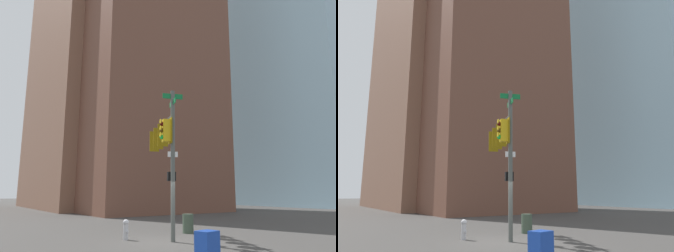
% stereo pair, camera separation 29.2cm
% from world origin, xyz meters
% --- Properties ---
extents(ground_plane, '(200.00, 200.00, 0.00)m').
position_xyz_m(ground_plane, '(0.00, 0.00, 0.00)').
color(ground_plane, '#423F3D').
extents(signal_pole_assembly, '(5.25, 2.45, 6.61)m').
position_xyz_m(signal_pole_assembly, '(-1.52, 0.86, 4.55)').
color(signal_pole_assembly, '#4C514C').
rests_on(signal_pole_assembly, ground_plane).
extents(fire_hydrant, '(0.34, 0.26, 0.87)m').
position_xyz_m(fire_hydrant, '(-1.58, -1.07, 0.47)').
color(fire_hydrant, '#B2B2B7').
rests_on(fire_hydrant, ground_plane).
extents(litter_bin, '(0.56, 0.56, 0.95)m').
position_xyz_m(litter_bin, '(-1.88, 2.63, 0.47)').
color(litter_bin, '#384738').
rests_on(litter_bin, ground_plane).
extents(newspaper_box, '(0.54, 0.63, 1.05)m').
position_xyz_m(newspaper_box, '(4.93, -2.02, 0.53)').
color(newspaper_box, '#193FA5').
rests_on(newspaper_box, ground_plane).
extents(building_brick_midblock, '(21.50, 14.58, 49.21)m').
position_xyz_m(building_brick_midblock, '(-31.25, 8.85, 24.60)').
color(building_brick_midblock, '#845B47').
rests_on(building_brick_midblock, ground_plane).
extents(building_glass_tower, '(31.49, 28.87, 77.56)m').
position_xyz_m(building_glass_tower, '(-24.18, 45.28, 38.78)').
color(building_glass_tower, '#8CB2C6').
rests_on(building_glass_tower, ground_plane).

